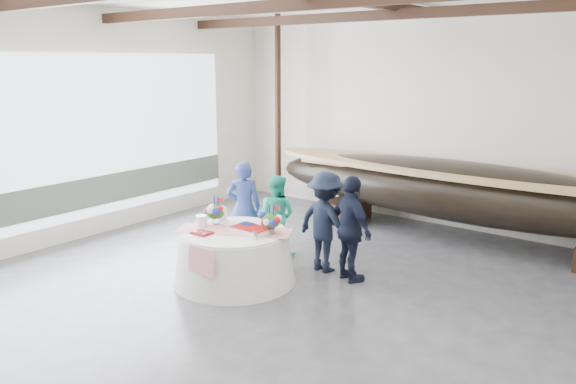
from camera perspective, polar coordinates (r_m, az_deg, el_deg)
The scene contains 12 objects.
floor at distance 7.94m, azimuth -4.38°, elevation -12.69°, with size 10.00×12.00×0.01m, color #3D3D42.
wall_back at distance 12.32m, azimuth 14.61°, elevation 7.14°, with size 10.00×0.02×4.50m, color silver.
wall_left at distance 11.22m, azimuth -24.04°, elevation 5.87°, with size 0.02×12.00×4.50m, color silver.
pavilion_structure at distance 7.82m, azimuth -0.49°, elevation 17.16°, with size 9.80×11.76×4.50m.
open_bay at distance 11.73m, azimuth -19.44°, elevation 4.44°, with size 0.03×7.00×3.20m.
longboat_display at distance 11.32m, azimuth 17.05°, elevation 0.13°, with size 8.48×1.70×1.59m.
banquet_table at distance 9.06m, azimuth -5.46°, elevation -6.48°, with size 1.96×1.96×0.84m.
tabletop_items at distance 8.98m, azimuth -5.00°, elevation -2.84°, with size 1.86×1.31×0.40m.
guest_woman_blue at distance 10.27m, azimuth -4.52°, elevation -1.55°, with size 0.62×0.41×1.71m, color navy.
guest_woman_teal at distance 10.12m, azimuth -1.21°, elevation -2.38°, with size 0.72×0.56×1.49m, color #23B591.
guest_man_left at distance 9.36m, azimuth 3.83°, elevation -3.05°, with size 1.09×0.63×1.69m, color black.
guest_man_right at distance 8.95m, azimuth 6.43°, elevation -3.78°, with size 1.01×0.42×1.72m, color black.
Camera 1 is at (4.83, -5.27, 3.47)m, focal length 35.00 mm.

